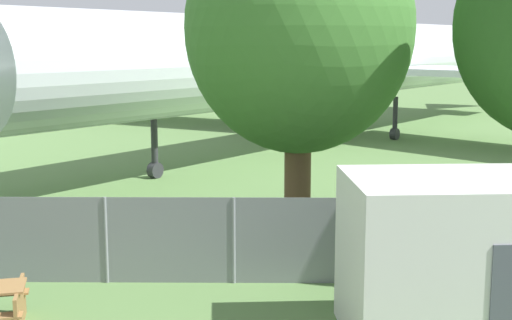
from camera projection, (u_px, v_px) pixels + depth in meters
name	position (u px, v px, depth m)	size (l,w,h in m)	color
perimeter_fence	(106.00, 240.00, 14.17)	(56.07, 0.07, 1.75)	gray
airplane	(343.00, 60.00, 34.70)	(33.44, 39.25, 11.31)	silver
portable_cabin	(455.00, 260.00, 11.36)	(3.61, 2.70, 2.68)	silver
tree_left_of_cabin	(299.00, 29.00, 17.12)	(5.52, 5.52, 8.14)	brown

